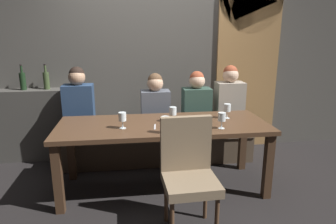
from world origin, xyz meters
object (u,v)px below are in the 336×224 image
object	(u,v)px
dining_table	(163,131)
wine_glass_near_right	(222,117)
chair_near_side	(188,168)
diner_bearded	(155,104)
wine_bottle_pale_label	(46,80)
fork_on_table	(155,127)
diner_near_end	(229,98)
banquette_bench	(157,145)
wine_bottle_dark_red	(23,81)
wine_glass_center_back	(165,122)
diner_far_end	(197,102)
wine_glass_near_left	(227,108)
diner_redhead	(79,102)
wine_glass_center_front	(122,117)
wine_glass_far_right	(173,111)
espresso_cup	(181,130)

from	to	relation	value
dining_table	wine_glass_near_right	xyz separation A→B (m)	(0.55, -0.25, 0.20)
chair_near_side	diner_bearded	size ratio (longest dim) A/B	1.34
wine_bottle_pale_label	fork_on_table	world-z (taller)	wine_bottle_pale_label
chair_near_side	fork_on_table	world-z (taller)	chair_near_side
diner_near_end	banquette_bench	bearing A→B (deg)	-179.03
diner_near_end	wine_bottle_dark_red	bearing A→B (deg)	173.17
chair_near_side	wine_bottle_pale_label	world-z (taller)	wine_bottle_pale_label
dining_table	banquette_bench	xyz separation A→B (m)	(0.00, 0.70, -0.42)
banquette_bench	wine_bottle_pale_label	xyz separation A→B (m)	(-1.40, 0.35, 0.84)
wine_glass_center_back	fork_on_table	world-z (taller)	wine_glass_center_back
diner_far_end	wine_glass_near_left	bearing A→B (deg)	-70.92
diner_redhead	wine_glass_near_right	distance (m)	1.80
wine_glass_near_right	wine_glass_center_front	xyz separation A→B (m)	(-0.97, 0.13, 0.00)
fork_on_table	wine_glass_near_right	bearing A→B (deg)	-5.10
diner_redhead	wine_glass_near_right	bearing A→B (deg)	-32.37
diner_redhead	fork_on_table	bearing A→B (deg)	-43.93
wine_bottle_dark_red	wine_glass_far_right	world-z (taller)	wine_bottle_dark_red
wine_bottle_dark_red	espresso_cup	xyz separation A→B (m)	(1.82, -1.36, -0.30)
chair_near_side	wine_glass_center_back	xyz separation A→B (m)	(-0.15, 0.40, 0.29)
diner_far_end	wine_glass_near_left	size ratio (longest dim) A/B	4.54
wine_glass_center_back	wine_glass_far_right	size ratio (longest dim) A/B	1.00
diner_far_end	diner_redhead	bearing A→B (deg)	179.74
wine_glass_center_back	fork_on_table	bearing A→B (deg)	112.41
dining_table	wine_glass_far_right	size ratio (longest dim) A/B	13.41
diner_near_end	wine_glass_near_right	bearing A→B (deg)	-112.84
diner_redhead	wine_glass_near_left	bearing A→B (deg)	-19.84
wine_bottle_pale_label	fork_on_table	distance (m)	1.78
wine_bottle_dark_red	fork_on_table	size ratio (longest dim) A/B	1.92
diner_near_end	wine_glass_center_back	world-z (taller)	diner_near_end
wine_glass_near_left	espresso_cup	world-z (taller)	wine_glass_near_left
banquette_bench	wine_glass_center_front	xyz separation A→B (m)	(-0.42, -0.81, 0.63)
diner_bearded	wine_glass_near_left	world-z (taller)	diner_bearded
wine_glass_center_front	diner_near_end	bearing A→B (deg)	31.01
wine_glass_center_back	wine_glass_far_right	distance (m)	0.38
chair_near_side	wine_glass_center_back	world-z (taller)	chair_near_side
diner_far_end	fork_on_table	bearing A→B (deg)	-126.75
wine_bottle_dark_red	fork_on_table	distance (m)	1.99
dining_table	wine_bottle_pale_label	size ratio (longest dim) A/B	6.75
diner_bearded	fork_on_table	size ratio (longest dim) A/B	4.31
diner_bearded	diner_redhead	bearing A→B (deg)	177.70
wine_glass_center_back	wine_glass_near_left	bearing A→B (deg)	29.55
diner_redhead	wine_bottle_dark_red	bearing A→B (deg)	156.27
wine_glass_center_back	espresso_cup	size ratio (longest dim) A/B	1.37
chair_near_side	wine_glass_center_back	size ratio (longest dim) A/B	5.98
wine_glass_near_left	espresso_cup	bearing A→B (deg)	-144.12
diner_near_end	fork_on_table	bearing A→B (deg)	-141.75
banquette_bench	chair_near_side	world-z (taller)	chair_near_side
wine_bottle_dark_red	wine_glass_far_right	xyz separation A→B (m)	(1.80, -0.99, -0.21)
chair_near_side	espresso_cup	bearing A→B (deg)	89.29
wine_bottle_dark_red	wine_bottle_pale_label	size ratio (longest dim) A/B	1.00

